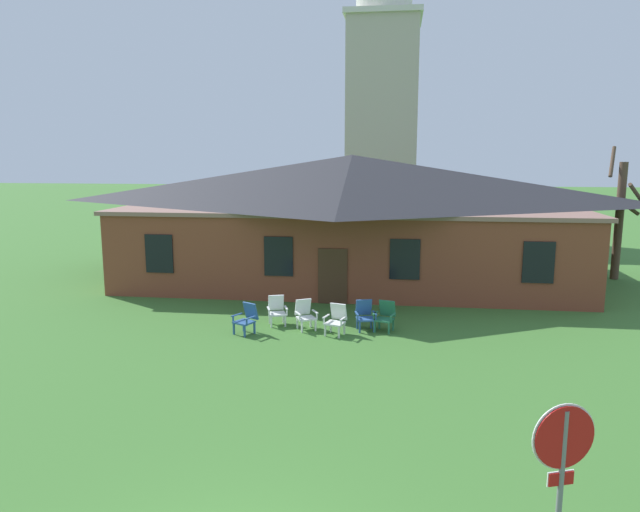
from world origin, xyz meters
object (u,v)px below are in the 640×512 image
at_px(lawn_chair_by_porch, 247,318).
at_px(lawn_chair_left_end, 305,314).
at_px(lawn_chair_middle, 336,319).
at_px(lawn_chair_far_side, 385,315).
at_px(stop_sign, 562,469).
at_px(lawn_chair_near_door, 277,309).
at_px(lawn_chair_right_end, 365,314).

height_order(lawn_chair_by_porch, lawn_chair_left_end, same).
relative_size(lawn_chair_by_porch, lawn_chair_middle, 1.00).
height_order(lawn_chair_left_end, lawn_chair_middle, same).
bearing_deg(lawn_chair_left_end, lawn_chair_far_side, 3.52).
xyz_separation_m(stop_sign, lawn_chair_far_side, (-2.26, 11.50, -1.45)).
bearing_deg(lawn_chair_near_door, lawn_chair_right_end, -4.38).
distance_m(lawn_chair_by_porch, lawn_chair_near_door, 1.32).
relative_size(lawn_chair_middle, lawn_chair_right_end, 1.00).
xyz_separation_m(lawn_chair_near_door, lawn_chair_right_end, (2.92, -0.22, 0.00)).
bearing_deg(lawn_chair_far_side, lawn_chair_right_end, 178.32).
height_order(lawn_chair_right_end, lawn_chair_far_side, same).
relative_size(lawn_chair_by_porch, lawn_chair_left_end, 1.00).
distance_m(stop_sign, lawn_chair_by_porch, 12.58).
xyz_separation_m(lawn_chair_by_porch, lawn_chair_left_end, (1.74, 0.70, 0.00)).
relative_size(lawn_chair_by_porch, lawn_chair_right_end, 1.00).
bearing_deg(lawn_chair_right_end, lawn_chair_by_porch, -166.47).
bearing_deg(lawn_chair_near_door, stop_sign, -63.58).
xyz_separation_m(lawn_chair_near_door, lawn_chair_far_side, (3.58, -0.24, 0.00)).
bearing_deg(lawn_chair_near_door, lawn_chair_by_porch, -123.56).
relative_size(lawn_chair_by_porch, lawn_chair_far_side, 1.00).
distance_m(lawn_chair_left_end, lawn_chair_middle, 1.14).
height_order(stop_sign, lawn_chair_middle, stop_sign).
distance_m(lawn_chair_near_door, lawn_chair_far_side, 3.58).
bearing_deg(lawn_chair_left_end, lawn_chair_right_end, 5.30).
height_order(lawn_chair_middle, lawn_chair_right_end, same).
bearing_deg(lawn_chair_near_door, lawn_chair_middle, -21.96).
xyz_separation_m(stop_sign, lawn_chair_left_end, (-4.82, 11.34, -1.45)).
relative_size(lawn_chair_near_door, lawn_chair_right_end, 1.00).
height_order(stop_sign, lawn_chair_right_end, stop_sign).
xyz_separation_m(lawn_chair_near_door, lawn_chair_left_end, (1.01, -0.40, 0.00)).
distance_m(lawn_chair_by_porch, lawn_chair_far_side, 4.39).
height_order(stop_sign, lawn_chair_by_porch, stop_sign).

